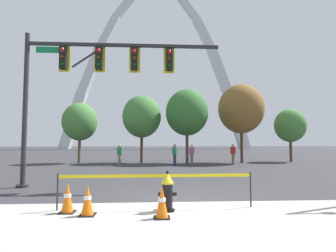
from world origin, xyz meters
The scene contains 17 objects.
ground_plane centered at (0.00, 0.00, 0.00)m, with size 240.00×240.00×0.00m, color #333335.
fire_hydrant centered at (-0.51, -1.02, 0.47)m, with size 0.46×0.48×0.99m.
caution_tape_barrier centered at (-0.77, -0.78, 0.63)m, with size 4.99×0.12×0.92m.
traffic_cone_by_hydrant centered at (-0.66, -1.62, 0.36)m, with size 0.36×0.36×0.73m.
traffic_cone_mid_sidewalk centered at (-2.92, -1.05, 0.36)m, with size 0.36×0.36×0.73m.
traffic_cone_curb_edge centered at (-2.38, -1.32, 0.36)m, with size 0.36×0.36×0.73m.
traffic_signal_gantry centered at (-3.44, 2.78, 4.40)m, with size 7.82×0.44×6.00m.
monument_arch centered at (0.00, 67.37, 21.62)m, with size 54.14×2.79×49.25m.
tree_far_left centered at (-6.99, 14.59, 3.45)m, with size 2.88×2.88×5.04m.
tree_left_mid centered at (-1.84, 14.73, 3.93)m, with size 3.28×3.28×5.74m.
tree_center_left centered at (1.92, 13.92, 4.20)m, with size 3.51×3.51×6.14m.
tree_center_right centered at (6.58, 14.15, 4.58)m, with size 3.83×3.83×6.70m.
tree_right_mid centered at (11.41, 15.21, 3.24)m, with size 2.71×2.71×4.75m.
pedestrian_walking_left centered at (5.24, 12.21, 0.82)m, with size 0.36×0.39×1.59m.
pedestrian_standing_center centered at (-3.30, 11.66, 0.82)m, with size 0.36×0.23×1.59m.
pedestrian_walking_right centered at (2.02, 11.94, 0.82)m, with size 0.38×0.38×1.59m.
pedestrian_near_trees centered at (0.73, 11.78, 0.82)m, with size 0.39×0.37×1.59m.
Camera 1 is at (-0.86, -7.59, 1.69)m, focal length 28.03 mm.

